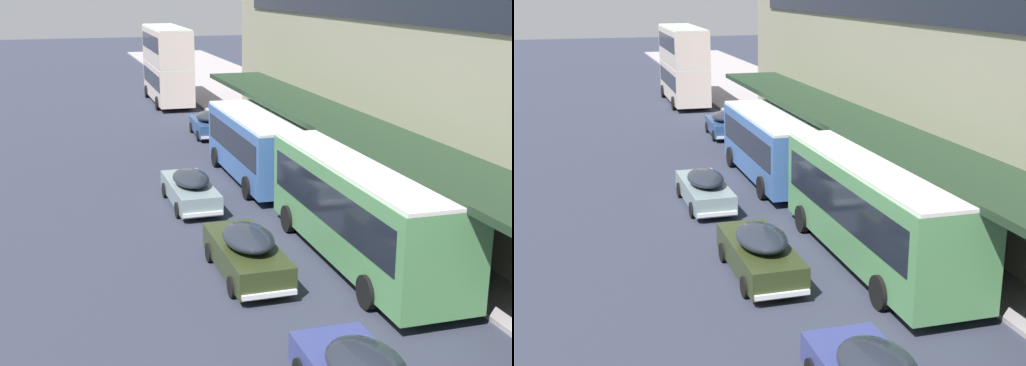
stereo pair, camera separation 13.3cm
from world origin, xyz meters
TOP-DOWN VIEW (x-y plane):
  - transit_bus_kerbside_front at (4.07, 23.51)m, footprint 2.75×9.12m
  - transit_bus_kerbside_rear at (4.39, 12.72)m, footprint 2.81×10.56m
  - transit_bus_kerbside_far at (4.03, 47.12)m, footprint 2.86×9.74m
  - sedan_far_back at (0.51, 12.69)m, footprint 1.87×4.92m
  - sedan_lead_mid at (0.31, 20.46)m, footprint 1.80×4.98m
  - sedan_second_near at (4.21, 34.01)m, footprint 2.00×4.46m

SIDE VIEW (x-z plane):
  - sedan_second_near at x=4.21m, z-range -0.01..1.51m
  - sedan_lead_mid at x=0.31m, z-range -0.01..1.52m
  - sedan_far_back at x=0.51m, z-range -0.02..1.65m
  - transit_bus_kerbside_front at x=4.07m, z-range 0.24..3.35m
  - transit_bus_kerbside_rear at x=4.39m, z-range 0.25..3.68m
  - transit_bus_kerbside_far at x=4.03m, z-range 0.24..6.04m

